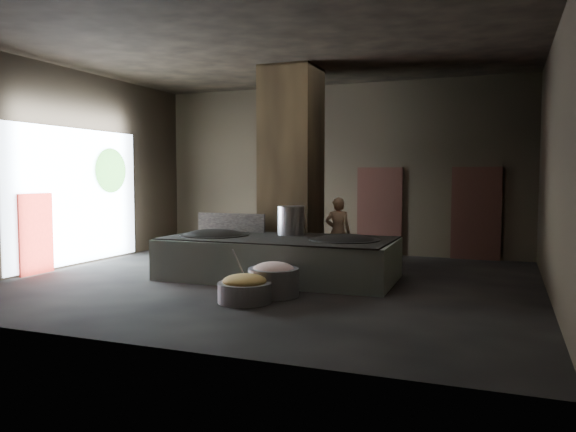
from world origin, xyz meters
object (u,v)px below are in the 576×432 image
at_px(hearth_platform, 279,258).
at_px(meat_basin, 274,282).
at_px(wok_left, 214,239).
at_px(cook, 338,232).
at_px(stock_pot, 291,221).
at_px(wok_right, 344,244).
at_px(veg_basin, 245,292).

relative_size(hearth_platform, meat_basin, 5.30).
xyz_separation_m(wok_left, meat_basin, (2.00, -1.53, -0.51)).
distance_m(cook, meat_basin, 3.49).
relative_size(stock_pot, cook, 0.38).
bearing_deg(meat_basin, wok_left, 142.48).
bearing_deg(wok_left, meat_basin, -37.52).
relative_size(wok_left, wok_right, 1.07).
bearing_deg(wok_left, hearth_platform, 1.97).
bearing_deg(wok_left, veg_basin, -51.01).
height_order(cook, meat_basin, cook).
bearing_deg(stock_pot, meat_basin, -76.86).
distance_m(hearth_platform, cook, 2.02).
bearing_deg(stock_pot, hearth_platform, -95.19).
bearing_deg(meat_basin, wok_right, 63.87).
distance_m(wok_left, veg_basin, 2.84).
distance_m(wok_left, meat_basin, 2.57).
xyz_separation_m(hearth_platform, stock_pot, (0.05, 0.55, 0.73)).
distance_m(wok_right, meat_basin, 1.89).
relative_size(wok_right, cook, 0.86).
height_order(veg_basin, meat_basin, meat_basin).
xyz_separation_m(wok_right, stock_pot, (-1.30, 0.50, 0.38)).
distance_m(wok_left, wok_right, 2.80).
bearing_deg(meat_basin, veg_basin, -111.58).
relative_size(wok_left, veg_basin, 1.65).
relative_size(hearth_platform, cook, 2.93).
xyz_separation_m(hearth_platform, wok_left, (-1.45, -0.05, 0.35)).
xyz_separation_m(stock_pot, veg_basin, (0.25, -2.76, -0.97)).
relative_size(hearth_platform, veg_basin, 5.24).
bearing_deg(veg_basin, wok_right, 65.10).
bearing_deg(stock_pot, wok_right, -21.04).
relative_size(stock_pot, veg_basin, 0.68).
distance_m(stock_pot, cook, 1.50).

